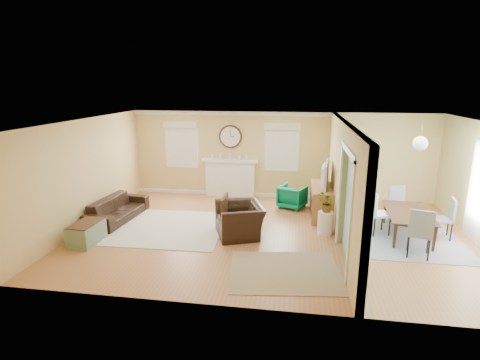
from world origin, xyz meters
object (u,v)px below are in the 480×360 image
object	(u,v)px
sofa	(118,209)
dining_table	(409,224)
eames_chair	(240,220)
credenza	(321,201)
green_chair	(292,197)

from	to	relation	value
sofa	dining_table	bearing A→B (deg)	-85.34
eames_chair	dining_table	bearing A→B (deg)	76.89
sofa	credenza	size ratio (longest dim) A/B	1.26
sofa	green_chair	size ratio (longest dim) A/B	2.84
eames_chair	green_chair	distance (m)	2.48
eames_chair	dining_table	world-z (taller)	eames_chair
sofa	credenza	xyz separation A→B (m)	(5.17, 1.10, 0.11)
credenza	dining_table	size ratio (longest dim) A/B	0.94
green_chair	dining_table	bearing A→B (deg)	170.53
dining_table	green_chair	bearing A→B (deg)	62.03
sofa	dining_table	distance (m)	7.07
sofa	eames_chair	size ratio (longest dim) A/B	1.75
credenza	dining_table	xyz separation A→B (m)	(1.91, -1.13, -0.11)
dining_table	credenza	bearing A→B (deg)	63.83
green_chair	credenza	size ratio (longest dim) A/B	0.44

